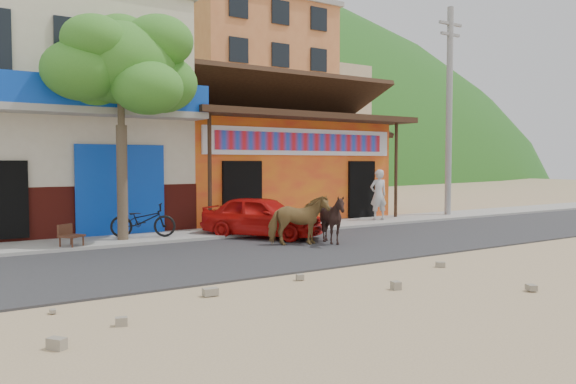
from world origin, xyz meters
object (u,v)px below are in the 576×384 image
cow_dark (333,219)px  pedestrian (378,195)px  tree (121,125)px  scooter (143,220)px  utility_pole (449,112)px  red_car (262,216)px  cafe_chair_right (71,226)px  cow_tan (299,220)px

cow_dark → pedestrian: pedestrian is taller
tree → scooter: tree is taller
tree → utility_pole: (12.80, 0.20, 1.00)m
cow_dark → red_car: bearing=171.3°
scooter → pedestrian: bearing=-64.7°
pedestrian → cafe_chair_right: 10.53m
red_car → pedestrian: (5.50, 1.23, 0.38)m
tree → cafe_chair_right: tree is taller
cow_tan → cafe_chair_right: (-5.02, 2.41, -0.06)m
scooter → pedestrian: 8.51m
red_car → scooter: size_ratio=1.99×
cow_tan → cow_dark: (0.86, -0.32, -0.00)m
cow_tan → scooter: cow_tan is taller
tree → red_car: tree is taller
cow_tan → pedestrian: pedestrian is taller
tree → cow_dark: 6.03m
cow_tan → cow_dark: 0.91m
red_car → scooter: (-3.00, 1.27, -0.05)m
utility_pole → scooter: utility_pole is taller
red_car → cafe_chair_right: bearing=139.9°
tree → cow_tan: tree is taller
utility_pole → cow_dark: 9.64m
tree → pedestrian: 9.34m
utility_pole → red_car: (-9.20, -1.31, -3.49)m
cow_dark → pedestrian: bearing=94.8°
utility_pole → cafe_chair_right: bearing=-177.2°
red_car → scooter: bearing=123.9°
scooter → cow_tan: bearing=-109.9°
tree → utility_pole: size_ratio=0.75×
tree → red_car: bearing=-17.1°
cow_dark → scooter: size_ratio=0.73×
red_car → cow_tan: bearing=-122.6°
tree → cow_dark: tree is taller
pedestrian → cafe_chair_right: pedestrian is taller
tree → red_car: (3.60, -1.11, -2.49)m
cow_tan → cow_dark: size_ratio=1.19×
cow_dark → red_car: 2.29m
utility_pole → cow_tan: (-9.18, -3.11, -3.44)m
cow_dark → cafe_chair_right: cow_dark is taller
cow_tan → cow_dark: cow_tan is taller
cow_dark → scooter: cow_dark is taller
tree → utility_pole: bearing=0.9°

